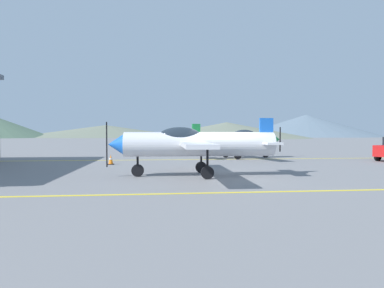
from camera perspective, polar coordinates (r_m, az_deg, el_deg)
name	(u,v)px	position (r m, az deg, el deg)	size (l,w,h in m)	color
ground_plane	(223,175)	(14.79, 5.43, -5.39)	(400.00, 400.00, 0.00)	slate
apron_line_near	(250,192)	(10.71, 9.98, -8.17)	(80.00, 0.16, 0.01)	yellow
apron_line_far	(199,159)	(23.50, 1.15, -2.68)	(80.00, 0.16, 0.01)	yellow
airplane_near	(193,143)	(14.38, 0.22, 0.12)	(7.31, 8.44, 2.54)	silver
airplane_mid	(237,139)	(24.90, 7.81, 0.84)	(7.43, 8.46, 2.54)	silver
traffic_cone_front	(111,160)	(20.33, -13.81, -2.64)	(0.36, 0.36, 0.59)	black
hill_centerleft	(106,131)	(174.49, -14.62, 2.17)	(86.21, 86.21, 6.03)	slate
hill_centerright	(227,130)	(132.51, 5.98, 2.40)	(65.35, 65.35, 6.27)	slate
hill_right	(306,126)	(188.86, 19.06, 2.99)	(76.80, 76.80, 11.90)	slate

